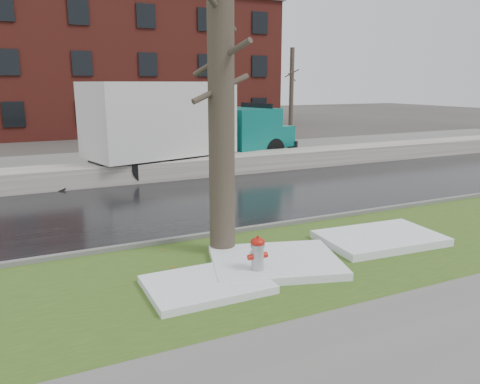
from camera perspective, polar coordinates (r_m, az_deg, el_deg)
name	(u,v)px	position (r m, az deg, el deg)	size (l,w,h in m)	color
ground	(244,247)	(11.02, 0.49, -6.78)	(120.00, 120.00, 0.00)	#47423D
verge	(270,265)	(9.98, 3.68, -8.87)	(60.00, 4.50, 0.04)	#314E1A
sidewalk	(400,357)	(7.29, 18.96, -18.44)	(60.00, 3.00, 0.05)	slate
road	(182,203)	(15.01, -7.07, -1.37)	(60.00, 7.00, 0.03)	black
parking_lot	(125,163)	(23.07, -13.84, 3.46)	(60.00, 9.00, 0.03)	slate
curb	(227,233)	(11.85, -1.64, -4.97)	(60.00, 0.15, 0.14)	slate
snowbank	(148,170)	(18.87, -11.18, 2.60)	(60.00, 1.60, 0.75)	beige
brick_building	(101,67)	(39.86, -16.60, 14.44)	(26.00, 12.00, 10.00)	maroon
bg_tree_right	(292,88)	(39.13, 6.30, 12.48)	(1.40, 1.62, 6.50)	brown
fire_hydrant	(257,255)	(9.17, 2.14, -7.72)	(0.41, 0.35, 0.85)	#9EA1A5
tree	(221,92)	(9.96, -2.31, 12.08)	(1.44, 1.68, 7.01)	brown
box_truck	(185,124)	(20.41, -6.72, 8.19)	(11.50, 4.99, 3.81)	black
worker	(126,138)	(19.13, -13.70, 6.37)	(0.63, 0.41, 1.73)	black
snow_patch_near	(275,262)	(9.87, 4.34, -8.50)	(2.60, 2.00, 0.16)	white
snow_patch_far	(207,284)	(8.87, -4.09, -11.16)	(2.20, 1.60, 0.14)	white
snow_patch_side	(380,238)	(11.74, 16.71, -5.41)	(2.80, 1.80, 0.18)	white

